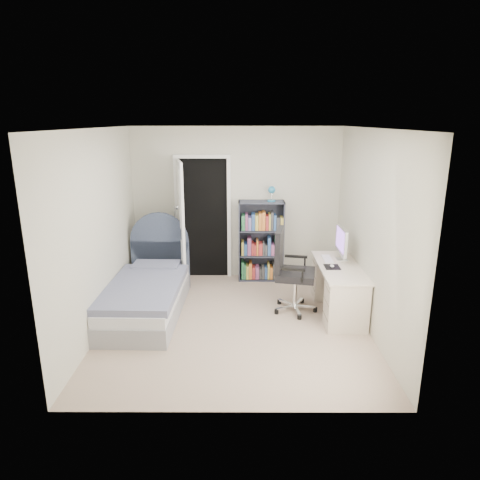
{
  "coord_description": "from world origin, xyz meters",
  "views": [
    {
      "loc": [
        0.08,
        -5.15,
        2.6
      ],
      "look_at": [
        0.07,
        0.22,
        1.08
      ],
      "focal_mm": 32.0,
      "sensor_mm": 36.0,
      "label": 1
    }
  ],
  "objects_px": {
    "bookcase": "(261,243)",
    "office_chair": "(289,267)",
    "bed": "(148,293)",
    "floor_lamp": "(177,252)",
    "nightstand": "(149,259)",
    "desk": "(338,286)"
  },
  "relations": [
    {
      "from": "bed",
      "to": "bookcase",
      "type": "distance_m",
      "value": 2.11
    },
    {
      "from": "desk",
      "to": "office_chair",
      "type": "distance_m",
      "value": 0.74
    },
    {
      "from": "bed",
      "to": "office_chair",
      "type": "bearing_deg",
      "value": 1.78
    },
    {
      "from": "office_chair",
      "to": "bookcase",
      "type": "bearing_deg",
      "value": 104.83
    },
    {
      "from": "nightstand",
      "to": "desk",
      "type": "distance_m",
      "value": 3.14
    },
    {
      "from": "bookcase",
      "to": "office_chair",
      "type": "bearing_deg",
      "value": -75.17
    },
    {
      "from": "floor_lamp",
      "to": "desk",
      "type": "distance_m",
      "value": 2.62
    },
    {
      "from": "bookcase",
      "to": "bed",
      "type": "bearing_deg",
      "value": -141.9
    },
    {
      "from": "floor_lamp",
      "to": "desk",
      "type": "height_order",
      "value": "floor_lamp"
    },
    {
      "from": "floor_lamp",
      "to": "desk",
      "type": "xyz_separation_m",
      "value": [
        2.38,
        -1.09,
        -0.16
      ]
    },
    {
      "from": "desk",
      "to": "office_chair",
      "type": "height_order",
      "value": "office_chair"
    },
    {
      "from": "nightstand",
      "to": "bookcase",
      "type": "height_order",
      "value": "bookcase"
    },
    {
      "from": "nightstand",
      "to": "desk",
      "type": "height_order",
      "value": "desk"
    },
    {
      "from": "nightstand",
      "to": "desk",
      "type": "relative_size",
      "value": 0.39
    },
    {
      "from": "office_chair",
      "to": "floor_lamp",
      "type": "bearing_deg",
      "value": 148.72
    },
    {
      "from": "bed",
      "to": "floor_lamp",
      "type": "height_order",
      "value": "floor_lamp"
    },
    {
      "from": "bed",
      "to": "desk",
      "type": "bearing_deg",
      "value": 0.13
    },
    {
      "from": "bookcase",
      "to": "office_chair",
      "type": "distance_m",
      "value": 1.26
    },
    {
      "from": "floor_lamp",
      "to": "bed",
      "type": "bearing_deg",
      "value": -103.42
    },
    {
      "from": "desk",
      "to": "office_chair",
      "type": "xyz_separation_m",
      "value": [
        -0.68,
        0.05,
        0.27
      ]
    },
    {
      "from": "nightstand",
      "to": "floor_lamp",
      "type": "height_order",
      "value": "floor_lamp"
    },
    {
      "from": "bookcase",
      "to": "floor_lamp",
      "type": "bearing_deg",
      "value": -172.13
    }
  ]
}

